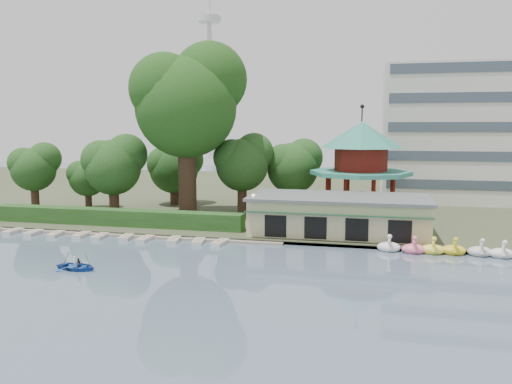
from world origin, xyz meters
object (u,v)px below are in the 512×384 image
(dock, at_px, (126,235))
(boathouse, at_px, (338,214))
(big_tree, at_px, (188,98))
(rowboat_with_passengers, at_px, (77,264))
(pavilion, at_px, (361,159))

(dock, relative_size, boathouse, 1.83)
(boathouse, bearing_deg, dock, -167.76)
(boathouse, bearing_deg, big_tree, 161.71)
(rowboat_with_passengers, bearing_deg, boathouse, 40.54)
(pavilion, bearing_deg, big_tree, -169.66)
(dock, distance_m, pavilion, 29.14)
(big_tree, bearing_deg, boathouse, -18.29)
(dock, xyz_separation_m, rowboat_with_passengers, (2.03, -12.31, 0.37))
(pavilion, height_order, rowboat_with_passengers, pavilion)
(dock, bearing_deg, rowboat_with_passengers, -80.65)
(pavilion, distance_m, big_tree, 22.44)
(boathouse, relative_size, big_tree, 0.86)
(pavilion, relative_size, rowboat_with_passengers, 2.62)
(boathouse, relative_size, pavilion, 1.38)
(boathouse, xyz_separation_m, big_tree, (-18.83, 6.23, 12.55))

